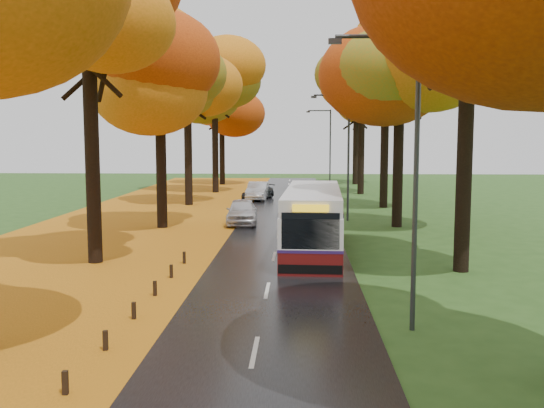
# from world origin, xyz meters

# --- Properties ---
(road) EXTENTS (6.50, 90.00, 0.04)m
(road) POSITION_xyz_m (0.00, 25.00, 0.02)
(road) COLOR black
(road) RESTS_ON ground
(centre_line) EXTENTS (0.12, 90.00, 0.01)m
(centre_line) POSITION_xyz_m (0.00, 25.00, 0.04)
(centre_line) COLOR silver
(centre_line) RESTS_ON road
(leaf_verge) EXTENTS (12.00, 90.00, 0.02)m
(leaf_verge) POSITION_xyz_m (-9.00, 25.00, 0.01)
(leaf_verge) COLOR #844A0C
(leaf_verge) RESTS_ON ground
(leaf_drift) EXTENTS (0.90, 90.00, 0.01)m
(leaf_drift) POSITION_xyz_m (-3.05, 25.00, 0.04)
(leaf_drift) COLOR orange
(leaf_drift) RESTS_ON road
(trees_left) EXTENTS (9.20, 74.00, 13.88)m
(trees_left) POSITION_xyz_m (-7.18, 27.06, 9.53)
(trees_left) COLOR black
(trees_left) RESTS_ON ground
(trees_right) EXTENTS (9.30, 74.20, 13.96)m
(trees_right) POSITION_xyz_m (7.19, 26.91, 9.69)
(trees_right) COLOR black
(trees_right) RESTS_ON ground
(bollard_row) EXTENTS (0.11, 23.51, 0.52)m
(bollard_row) POSITION_xyz_m (-3.70, 4.70, 0.26)
(bollard_row) COLOR black
(bollard_row) RESTS_ON ground
(streetlamp_near) EXTENTS (2.45, 0.18, 8.00)m
(streetlamp_near) POSITION_xyz_m (3.95, 8.00, 4.71)
(streetlamp_near) COLOR #333538
(streetlamp_near) RESTS_ON ground
(streetlamp_mid) EXTENTS (2.45, 0.18, 8.00)m
(streetlamp_mid) POSITION_xyz_m (3.95, 30.00, 4.71)
(streetlamp_mid) COLOR #333538
(streetlamp_mid) RESTS_ON ground
(streetlamp_far) EXTENTS (2.45, 0.18, 8.00)m
(streetlamp_far) POSITION_xyz_m (3.95, 52.00, 4.71)
(streetlamp_far) COLOR #333538
(streetlamp_far) RESTS_ON ground
(bus) EXTENTS (2.95, 11.03, 2.88)m
(bus) POSITION_xyz_m (1.74, 19.54, 1.55)
(bus) COLOR #550E0D
(bus) RESTS_ON road
(car_white) EXTENTS (2.06, 4.59, 1.53)m
(car_white) POSITION_xyz_m (-2.35, 27.99, 0.81)
(car_white) COLOR silver
(car_white) RESTS_ON road
(car_silver) EXTENTS (1.84, 4.62, 1.49)m
(car_silver) POSITION_xyz_m (-2.35, 42.43, 0.79)
(car_silver) COLOR #AAADB2
(car_silver) RESTS_ON road
(car_dark) EXTENTS (2.95, 4.45, 1.20)m
(car_dark) POSITION_xyz_m (-2.35, 42.88, 0.64)
(car_dark) COLOR black
(car_dark) RESTS_ON road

